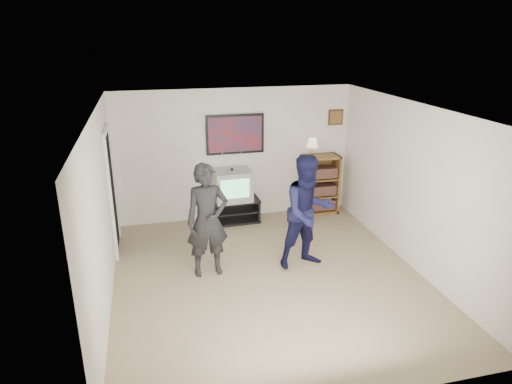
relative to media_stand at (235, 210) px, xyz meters
name	(u,v)px	position (x,y,z in m)	size (l,w,h in m)	color
room_shell	(264,192)	(0.07, -1.88, 1.02)	(4.51, 5.00, 2.51)	#8F775B
media_stand	(235,210)	(0.00, 0.00, 0.00)	(0.92, 0.53, 0.45)	black
crt_television	(232,185)	(-0.05, 0.00, 0.52)	(0.68, 0.58, 0.58)	#9D9D98
bookshelf	(320,185)	(1.73, 0.05, 0.36)	(0.72, 0.41, 1.18)	brown
table_lamp	(312,147)	(1.53, 0.04, 1.14)	(0.23, 0.23, 0.37)	beige
person_tall	(207,221)	(-0.77, -1.84, 0.63)	(0.63, 0.41, 1.72)	black
person_short	(308,212)	(0.75, -1.95, 0.66)	(0.86, 0.67, 1.78)	#121333
controller_left	(203,191)	(-0.80, -1.63, 1.02)	(0.03, 0.12, 0.03)	white
controller_right	(306,195)	(0.80, -1.68, 0.84)	(0.03, 0.11, 0.03)	white
poster	(235,134)	(0.07, 0.24, 1.42)	(1.10, 0.03, 0.75)	black
air_vent	(205,119)	(-0.48, 0.25, 1.72)	(0.28, 0.02, 0.14)	white
small_picture	(336,117)	(2.07, 0.25, 1.65)	(0.30, 0.03, 0.30)	black
doorway	(112,192)	(-2.16, -0.63, 0.77)	(0.03, 0.85, 2.00)	black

